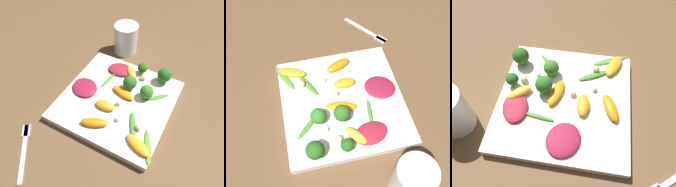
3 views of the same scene
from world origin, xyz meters
The scene contains 24 objects.
ground_plane centered at (0.00, 0.00, 0.00)m, with size 2.40×2.40×0.00m, color brown.
plate centered at (0.00, 0.00, 0.01)m, with size 0.31×0.31×0.02m.
drinking_glass centered at (0.09, -0.23, 0.05)m, with size 0.08×0.08×0.10m.
fork centered at (0.14, 0.24, 0.00)m, with size 0.11×0.14×0.01m.
radicchio_leaf_0 centered at (0.04, -0.11, 0.03)m, with size 0.09×0.07×0.01m.
radicchio_leaf_1 centered at (0.10, 0.01, 0.03)m, with size 0.10×0.10×0.01m.
orange_segment_0 centered at (-0.11, 0.11, 0.03)m, with size 0.08×0.06×0.02m.
orange_segment_1 centered at (0.01, 0.11, 0.03)m, with size 0.08×0.05×0.02m.
orange_segment_2 centered at (-0.01, -0.02, 0.03)m, with size 0.08×0.04×0.02m.
orange_segment_3 centered at (0.01, -0.11, 0.03)m, with size 0.06×0.06×0.02m.
orange_segment_4 centered at (0.02, 0.05, 0.03)m, with size 0.06×0.03×0.02m.
broccoli_floret_0 centered at (-0.02, -0.13, 0.04)m, with size 0.03×0.03×0.04m.
broccoli_floret_1 centered at (-0.07, -0.04, 0.04)m, with size 0.04×0.04×0.04m.
broccoli_floret_2 centered at (-0.09, -0.13, 0.05)m, with size 0.04×0.04×0.05m.
broccoli_floret_3 centered at (-0.01, -0.05, 0.05)m, with size 0.04×0.04×0.05m.
arugula_sprig_0 centered at (0.06, -0.05, 0.03)m, with size 0.02×0.08×0.01m.
arugula_sprig_1 centered at (-0.08, 0.06, 0.03)m, with size 0.05×0.08×0.01m.
arugula_sprig_2 centered at (-0.10, -0.06, 0.02)m, with size 0.06×0.06×0.00m.
arugula_sprig_3 centered at (-0.14, 0.10, 0.02)m, with size 0.06×0.09×0.00m.
macadamia_nut_0 centered at (-0.06, -0.07, 0.03)m, with size 0.01×0.01×0.01m.
macadamia_nut_1 centered at (-0.01, 0.02, 0.03)m, with size 0.01×0.01×0.01m.
macadamia_nut_2 centered at (-0.03, -0.11, 0.03)m, with size 0.02×0.02×0.02m.
macadamia_nut_3 centered at (-0.04, 0.07, 0.03)m, with size 0.01×0.01×0.01m.
macadamia_nut_4 centered at (-0.09, 0.07, 0.03)m, with size 0.02×0.02×0.02m.
Camera 2 is at (-0.09, -0.34, 0.59)m, focal length 42.00 mm.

